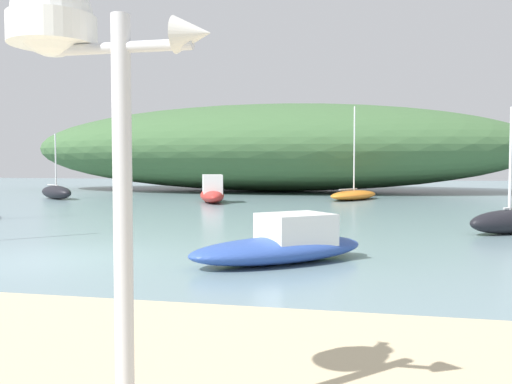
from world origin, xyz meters
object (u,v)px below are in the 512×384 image
(mast_structure, at_px, (72,57))
(motorboat_centre_water, at_px, (212,192))
(sailboat_near_shore, at_px, (354,195))
(sailboat_mid_channel, at_px, (509,221))
(sailboat_east_reach, at_px, (56,192))
(motorboat_far_right, at_px, (284,244))

(mast_structure, height_order, motorboat_centre_water, mast_structure)
(sailboat_near_shore, xyz_separation_m, sailboat_mid_channel, (4.80, -14.00, 0.08))
(mast_structure, height_order, sailboat_east_reach, sailboat_east_reach)
(motorboat_far_right, bearing_deg, sailboat_mid_channel, 46.00)
(sailboat_near_shore, xyz_separation_m, motorboat_far_right, (-0.81, -19.81, 0.07))
(motorboat_centre_water, relative_size, motorboat_far_right, 1.13)
(motorboat_centre_water, bearing_deg, sailboat_mid_channel, -40.88)
(sailboat_mid_channel, distance_m, motorboat_far_right, 8.08)
(motorboat_centre_water, height_order, motorboat_far_right, motorboat_centre_water)
(motorboat_far_right, bearing_deg, mast_structure, -90.96)
(mast_structure, relative_size, motorboat_centre_water, 0.67)
(sailboat_near_shore, relative_size, sailboat_east_reach, 1.39)
(sailboat_east_reach, distance_m, motorboat_far_right, 23.37)
(sailboat_mid_channel, bearing_deg, sailboat_east_reach, 152.41)
(sailboat_east_reach, relative_size, motorboat_far_right, 0.96)
(motorboat_centre_water, distance_m, sailboat_near_shore, 8.04)
(mast_structure, relative_size, sailboat_near_shore, 0.57)
(sailboat_near_shore, bearing_deg, motorboat_far_right, -92.35)
(motorboat_centre_water, xyz_separation_m, sailboat_near_shore, (7.16, 3.64, -0.24))
(sailboat_near_shore, bearing_deg, mast_structure, -91.96)
(motorboat_centre_water, xyz_separation_m, motorboat_far_right, (6.35, -16.16, -0.16))
(mast_structure, distance_m, sailboat_mid_channel, 14.78)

